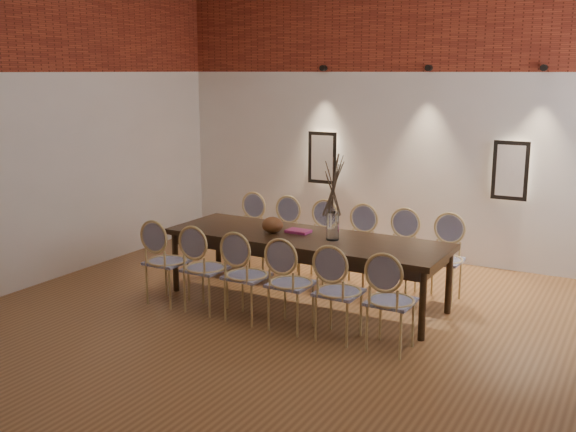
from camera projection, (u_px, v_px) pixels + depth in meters
The scene contains 27 objects.
floor at pixel (285, 345), 6.33m from camera, with size 7.00×7.00×0.02m, color brown.
wall_back at pixel (415, 110), 8.94m from camera, with size 7.00×0.10×4.00m, color silver.
wall_left at pixel (10, 118), 7.58m from camera, with size 0.10×7.00×4.00m, color silver.
brick_band_back at pixel (417, 12), 8.62m from camera, with size 7.00×0.02×1.50m, color maroon.
brick_band_left at pixel (5, 1), 7.28m from camera, with size 0.02×7.00×1.50m, color maroon.
niche_left at pixel (323, 158), 9.62m from camera, with size 0.36×0.06×0.66m, color #FFEAC6.
niche_right at pixel (511, 170), 8.39m from camera, with size 0.36×0.06×0.66m, color #FFEAC6.
spot_fixture_left at pixel (323, 68), 9.33m from camera, with size 0.08×0.08×0.10m, color black.
spot_fixture_mid at pixel (429, 68), 8.62m from camera, with size 0.08×0.08×0.10m, color black.
spot_fixture_right at pixel (544, 68), 7.96m from camera, with size 0.08×0.08×0.10m, color black.
dining_table at pixel (305, 269), 7.42m from camera, with size 3.13×1.01×0.75m, color #311E10.
chair_near_a at pixel (167, 261), 7.37m from camera, with size 0.44×0.44×0.94m, color tan, non-canonical shape.
chair_near_b at pixel (205, 268), 7.12m from camera, with size 0.44×0.44×0.94m, color tan, non-canonical shape.
chair_near_c at pixel (247, 276), 6.87m from camera, with size 0.44×0.44×0.94m, color tan, non-canonical shape.
chair_near_d at pixel (291, 283), 6.61m from camera, with size 0.44×0.44×0.94m, color tan, non-canonical shape.
chair_near_e at pixel (339, 292), 6.36m from camera, with size 0.44×0.44×0.94m, color tan, non-canonical shape.
chair_near_f at pixel (391, 301), 6.11m from camera, with size 0.44×0.44×0.94m, color tan, non-canonical shape.
chair_far_a at pixel (246, 232), 8.70m from camera, with size 0.44×0.44×0.94m, color tan, non-canonical shape.
chair_far_b at pixel (280, 237), 8.45m from camera, with size 0.44×0.44×0.94m, color tan, non-canonical shape.
chair_far_c at pixel (317, 242), 8.19m from camera, with size 0.44×0.44×0.94m, color tan, non-canonical shape.
chair_far_d at pixel (356, 248), 7.94m from camera, with size 0.44×0.44×0.94m, color tan, non-canonical shape.
chair_far_e at pixel (398, 254), 7.69m from camera, with size 0.44×0.44×0.94m, color tan, non-canonical shape.
chair_far_f at pixel (443, 260), 7.43m from camera, with size 0.44×0.44×0.94m, color tan, non-canonical shape.
vase at pixel (333, 226), 7.16m from camera, with size 0.14×0.14×0.30m, color silver.
dried_branches at pixel (333, 184), 7.06m from camera, with size 0.50×0.50×0.70m, color #433324, non-canonical shape.
bowl at pixel (272, 225), 7.48m from camera, with size 0.24×0.24×0.18m, color brown.
book at pixel (298, 231), 7.50m from camera, with size 0.26×0.18×0.03m, color #902458.
Camera 1 is at (2.89, -5.18, 2.52)m, focal length 42.00 mm.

